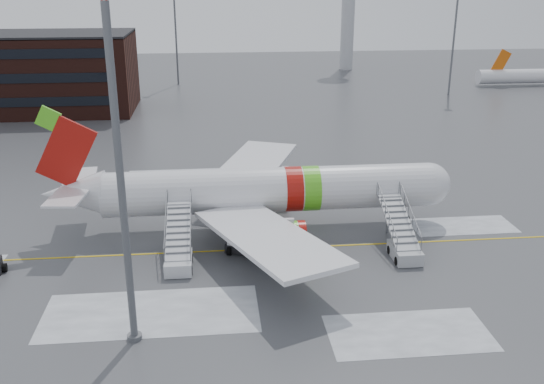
{
  "coord_description": "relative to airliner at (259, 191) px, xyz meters",
  "views": [
    {
      "loc": [
        -1.66,
        -45.15,
        20.83
      ],
      "look_at": [
        3.1,
        1.37,
        4.0
      ],
      "focal_mm": 40.0,
      "sensor_mm": 36.0,
      "label": 1
    }
  ],
  "objects": [
    {
      "name": "airstair_fwd",
      "position": [
        10.76,
        -6.54,
        -2.35
      ],
      "size": [
        2.05,
        7.7,
        3.48
      ],
      "color": "#A5A8AC",
      "rests_on": "ground"
    },
    {
      "name": "light_mast_near",
      "position": [
        -8.89,
        -16.29,
        9.42
      ],
      "size": [
        1.2,
        1.2,
        24.77
      ],
      "color": "#595B60",
      "rests_on": "ground"
    },
    {
      "name": "light_mast_far_n",
      "position": [
        -10.15,
        74.63,
        10.42
      ],
      "size": [
        1.2,
        1.2,
        24.25
      ],
      "color": "#595B60",
      "rests_on": "ground"
    },
    {
      "name": "airliner",
      "position": [
        0.0,
        0.0,
        0.0
      ],
      "size": [
        35.03,
        32.97,
        11.18
      ],
      "color": "silver",
      "rests_on": "ground"
    },
    {
      "name": "light_mast_far_ne",
      "position": [
        39.85,
        58.63,
        10.42
      ],
      "size": [
        1.2,
        1.2,
        24.25
      ],
      "color": "#595B60",
      "rests_on": "ground"
    },
    {
      "name": "pushback_tug",
      "position": [
        -1.69,
        -4.83,
        -2.69
      ],
      "size": [
        3.24,
        2.86,
        1.65
      ],
      "color": "black",
      "rests_on": "ground"
    },
    {
      "name": "airstair_aft",
      "position": [
        -6.61,
        -6.54,
        -2.35
      ],
      "size": [
        2.05,
        7.7,
        3.48
      ],
      "color": "#B7B9BF",
      "rests_on": "ground"
    },
    {
      "name": "ground",
      "position": [
        -2.15,
        -3.37,
        -3.42
      ],
      "size": [
        260.0,
        260.0,
        0.0
      ],
      "primitive_type": "plane",
      "color": "#494C4F",
      "rests_on": "ground"
    }
  ]
}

